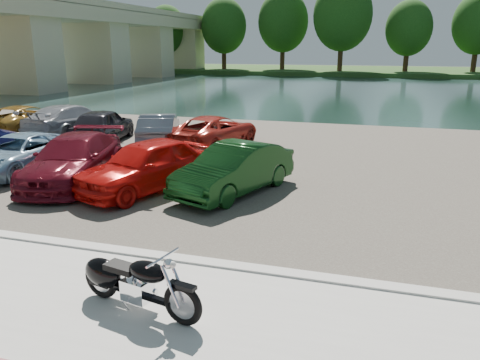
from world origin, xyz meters
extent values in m
plane|color=#595447|center=(0.00, 0.00, 0.00)|extent=(200.00, 200.00, 0.00)
cube|color=beige|center=(0.00, 2.00, 0.07)|extent=(60.00, 0.30, 0.14)
cube|color=#464038|center=(0.00, 11.00, 0.02)|extent=(60.00, 18.00, 0.04)
cube|color=#172A27|center=(0.00, 40.00, 0.00)|extent=(120.00, 40.00, 0.00)
cube|color=#1E4318|center=(0.00, 72.00, 0.30)|extent=(120.00, 24.00, 0.60)
cube|color=#C6B689|center=(-28.00, 40.00, 7.20)|extent=(7.00, 56.00, 1.40)
cube|color=#C6B689|center=(-28.00, 40.00, 8.20)|extent=(7.00, 56.00, 0.70)
cube|color=#C6B689|center=(-28.00, 30.00, 3.60)|extent=(6.00, 4.00, 7.20)
cube|color=#C6B689|center=(-28.00, 42.00, 3.60)|extent=(6.00, 4.00, 7.20)
cube|color=#C6B689|center=(-28.00, 54.00, 3.60)|extent=(6.00, 4.00, 7.20)
cube|color=#C6B689|center=(-28.00, 66.00, 3.60)|extent=(6.00, 4.00, 7.20)
cylinder|color=#3A2415|center=(-30.00, 64.60, 2.85)|extent=(0.70, 0.70, 4.50)
ellipsoid|color=#173C10|center=(-30.00, 64.60, 6.45)|extent=(6.30, 6.30, 7.56)
cylinder|color=#3A2415|center=(-21.00, 66.00, 3.08)|extent=(0.70, 0.70, 4.95)
ellipsoid|color=#173C10|center=(-21.00, 66.00, 7.04)|extent=(6.93, 6.93, 8.32)
cylinder|color=#3A2415|center=(-12.00, 67.40, 3.30)|extent=(0.70, 0.70, 5.40)
ellipsoid|color=#173C10|center=(-12.00, 67.40, 7.62)|extent=(7.56, 7.56, 9.07)
cylinder|color=#3A2415|center=(-3.00, 64.60, 3.52)|extent=(0.70, 0.70, 5.85)
ellipsoid|color=#173C10|center=(-3.00, 64.60, 8.21)|extent=(8.19, 8.19, 9.83)
cylinder|color=#3A2415|center=(6.00, 66.00, 2.85)|extent=(0.70, 0.70, 4.50)
ellipsoid|color=#173C10|center=(6.00, 66.00, 6.45)|extent=(6.30, 6.30, 7.56)
cylinder|color=#3A2415|center=(15.00, 67.40, 3.08)|extent=(0.70, 0.70, 4.95)
ellipsoid|color=#173C10|center=(15.00, 67.40, 7.04)|extent=(6.93, 6.93, 8.32)
torus|color=black|center=(0.40, -0.06, 0.44)|extent=(0.69, 0.26, 0.68)
torus|color=black|center=(-1.21, 0.29, 0.44)|extent=(0.69, 0.26, 0.68)
cylinder|color=#B2B2B7|center=(0.40, -0.06, 0.44)|extent=(0.46, 0.16, 0.46)
cylinder|color=#B2B2B7|center=(-1.21, 0.29, 0.44)|extent=(0.46, 0.16, 0.46)
cylinder|color=silver|center=(0.25, -0.12, 0.74)|extent=(0.33, 0.12, 0.63)
cylinder|color=silver|center=(0.29, 0.07, 0.74)|extent=(0.33, 0.12, 0.63)
cylinder|color=silver|center=(0.08, 0.01, 1.13)|extent=(0.19, 0.74, 0.04)
sphere|color=silver|center=(0.18, -0.01, 1.05)|extent=(0.19, 0.19, 0.16)
sphere|color=silver|center=(0.25, -0.02, 1.05)|extent=(0.13, 0.13, 0.11)
cube|color=black|center=(0.40, -0.06, 0.75)|extent=(0.47, 0.23, 0.06)
cube|color=black|center=(-0.40, 0.12, 0.38)|extent=(1.19, 0.35, 0.08)
cube|color=silver|center=(-0.45, 0.13, 0.45)|extent=(0.51, 0.41, 0.34)
cylinder|color=silver|center=(-0.35, 0.11, 0.65)|extent=(0.28, 0.23, 0.27)
cylinder|color=silver|center=(-0.55, 0.15, 0.65)|extent=(0.28, 0.23, 0.27)
ellipsoid|color=black|center=(-0.23, 0.08, 0.82)|extent=(0.74, 0.50, 0.32)
cube|color=black|center=(-0.74, 0.19, 0.76)|extent=(0.60, 0.39, 0.10)
ellipsoid|color=black|center=(-1.16, 0.28, 0.56)|extent=(0.78, 0.48, 0.50)
cube|color=black|center=(-1.21, 0.29, 0.49)|extent=(0.43, 0.26, 0.30)
cylinder|color=silver|center=(-0.71, 0.35, 0.32)|extent=(1.09, 0.32, 0.09)
cylinder|color=silver|center=(-0.71, 0.35, 0.40)|extent=(1.09, 0.32, 0.09)
cylinder|color=#B2B2B7|center=(-0.59, -0.03, 0.23)|extent=(0.05, 0.14, 0.22)
imported|color=#8AB0C9|center=(-8.49, 6.76, 0.67)|extent=(2.08, 4.51, 1.25)
imported|color=#5F0D1A|center=(-5.96, 6.27, 0.76)|extent=(3.06, 5.28, 1.44)
imported|color=red|center=(-3.40, 6.13, 0.80)|extent=(3.30, 4.79, 1.51)
imported|color=#0E3511|center=(-0.87, 6.64, 0.74)|extent=(2.83, 4.52, 1.41)
imported|color=olive|center=(-13.40, 12.85, 0.72)|extent=(2.45, 4.97, 1.36)
imported|color=#95969D|center=(-10.85, 12.95, 0.78)|extent=(2.47, 5.24, 1.48)
imported|color=black|center=(-8.66, 12.11, 0.78)|extent=(2.57, 4.60, 1.48)
imported|color=slate|center=(-5.91, 12.11, 0.72)|extent=(2.75, 4.37, 1.36)
imported|color=#AA271C|center=(-3.59, 12.52, 0.70)|extent=(3.10, 5.08, 1.32)
camera|label=1|loc=(2.99, -5.73, 4.15)|focal=35.00mm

